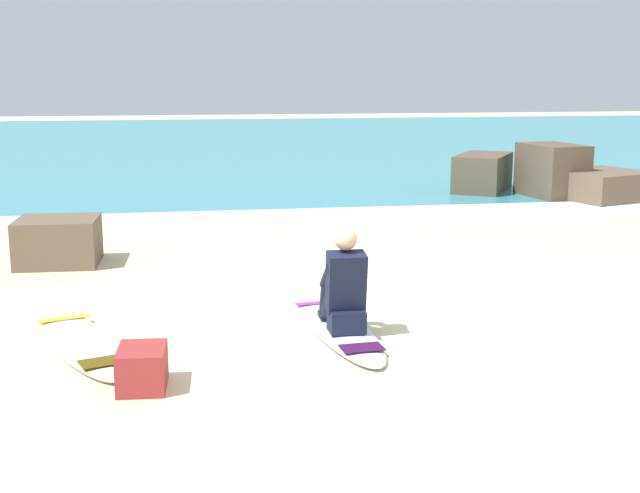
# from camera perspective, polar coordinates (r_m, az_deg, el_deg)

# --- Properties ---
(ground_plane) EXTENTS (80.00, 80.00, 0.00)m
(ground_plane) POSITION_cam_1_polar(r_m,az_deg,el_deg) (7.80, 2.16, -6.27)
(ground_plane) COLOR beige
(sea) EXTENTS (80.00, 28.00, 0.10)m
(sea) POSITION_cam_1_polar(r_m,az_deg,el_deg) (27.52, -6.24, 6.67)
(sea) COLOR teal
(sea) RESTS_ON ground
(breaking_foam) EXTENTS (80.00, 0.90, 0.11)m
(breaking_foam) POSITION_cam_1_polar(r_m,az_deg,el_deg) (13.96, -3.08, 1.96)
(breaking_foam) COLOR white
(breaking_foam) RESTS_ON ground
(surfboard_main) EXTENTS (0.74, 2.51, 0.08)m
(surfboard_main) POSITION_cam_1_polar(r_m,az_deg,el_deg) (8.13, 1.13, -5.26)
(surfboard_main) COLOR silver
(surfboard_main) RESTS_ON ground
(surfer_seated) EXTENTS (0.37, 0.70, 0.95)m
(surfer_seated) POSITION_cam_1_polar(r_m,az_deg,el_deg) (7.83, 1.61, -2.86)
(surfer_seated) COLOR black
(surfer_seated) RESTS_ON surfboard_main
(surfboard_spare_near) EXTENTS (1.26, 2.38, 0.08)m
(surfboard_spare_near) POSITION_cam_1_polar(r_m,az_deg,el_deg) (7.96, -15.56, -6.05)
(surfboard_spare_near) COLOR #EFE5C6
(surfboard_spare_near) RESTS_ON ground
(rock_outcrop_distant) EXTENTS (3.41, 3.27, 1.06)m
(rock_outcrop_distant) POSITION_cam_1_polar(r_m,az_deg,el_deg) (16.54, 14.79, 4.34)
(rock_outcrop_distant) COLOR brown
(rock_outcrop_distant) RESTS_ON ground
(shoreline_rock) EXTENTS (1.02, 0.91, 0.58)m
(shoreline_rock) POSITION_cam_1_polar(r_m,az_deg,el_deg) (11.23, -16.94, 0.32)
(shoreline_rock) COLOR brown
(shoreline_rock) RESTS_ON ground
(beach_bag) EXTENTS (0.39, 0.50, 0.32)m
(beach_bag) POSITION_cam_1_polar(r_m,az_deg,el_deg) (6.77, -11.69, -7.89)
(beach_bag) COLOR maroon
(beach_bag) RESTS_ON ground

